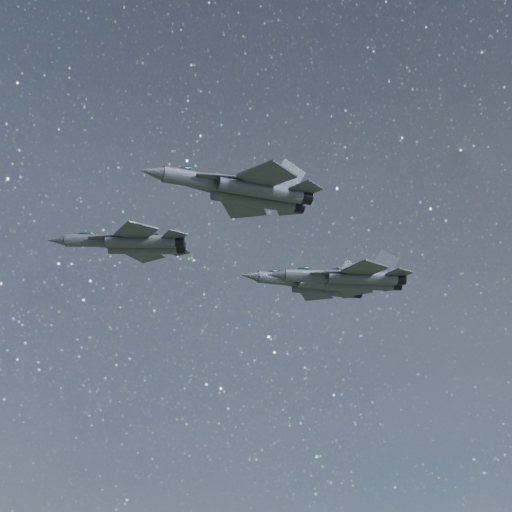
{
  "coord_description": "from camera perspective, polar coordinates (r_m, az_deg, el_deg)",
  "views": [
    {
      "loc": [
        8.21,
        -73.04,
        112.1
      ],
      "look_at": [
        1.03,
        2.24,
        144.17
      ],
      "focal_mm": 50.0,
      "sensor_mm": 36.0,
      "label": 1
    }
  ],
  "objects": [
    {
      "name": "jet_lead",
      "position": [
        84.29,
        -10.01,
        1.07
      ],
      "size": [
        16.89,
        11.82,
        4.26
      ],
      "rotation": [
        0.0,
        0.0,
        0.11
      ],
      "color": "#30323C"
    },
    {
      "name": "jet_slot",
      "position": [
        86.08,
        7.49,
        -1.8
      ],
      "size": [
        17.34,
        12.01,
        4.35
      ],
      "rotation": [
        0.0,
        0.0,
        0.16
      ],
      "color": "#30323C"
    },
    {
      "name": "jet_right",
      "position": [
        62.7,
        -1.02,
        5.35
      ],
      "size": [
        15.7,
        10.28,
        4.05
      ],
      "rotation": [
        0.0,
        0.0,
        0.43
      ],
      "color": "#30323C"
    },
    {
      "name": "jet_left",
      "position": [
        99.34,
        4.84,
        -2.25
      ],
      "size": [
        18.65,
        12.39,
        4.74
      ],
      "rotation": [
        0.0,
        0.0,
        0.36
      ],
      "color": "#30323C"
    }
  ]
}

